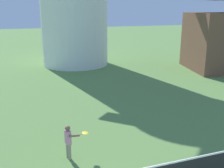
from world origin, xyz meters
The scene contains 1 object.
player_far centered at (-0.70, 4.30, 0.60)m, with size 0.71×0.35×1.05m.
Camera 1 is at (-1.79, -2.62, 4.26)m, focal length 42.16 mm.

